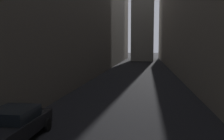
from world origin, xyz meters
TOP-DOWN VIEW (x-y plane):
  - ground_plane at (0.00, 48.00)m, footprint 264.00×264.00m
  - parked_car_left_far at (-4.40, 23.73)m, footprint 2.04×4.34m

SIDE VIEW (x-z plane):
  - ground_plane at x=0.00m, z-range 0.00..0.00m
  - parked_car_left_far at x=-4.40m, z-range 0.02..1.49m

